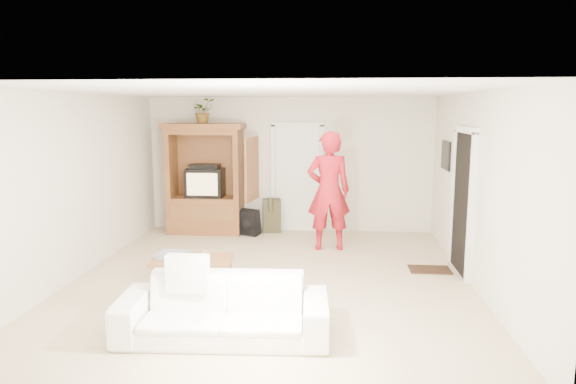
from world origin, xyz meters
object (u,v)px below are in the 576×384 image
at_px(armoire, 207,186).
at_px(man, 329,191).
at_px(sofa, 223,308).
at_px(coffee_table, 192,262).

distance_m(armoire, man, 2.56).
bearing_deg(sofa, coffee_table, 113.58).
xyz_separation_m(armoire, coffee_table, (0.56, -3.07, -0.56)).
distance_m(sofa, coffee_table, 1.67).
relative_size(sofa, coffee_table, 1.97).
xyz_separation_m(armoire, sofa, (1.30, -4.56, -0.59)).
bearing_deg(man, coffee_table, 41.35).
relative_size(armoire, coffee_table, 1.90).
height_order(sofa, coffee_table, sofa).
distance_m(man, sofa, 3.76).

